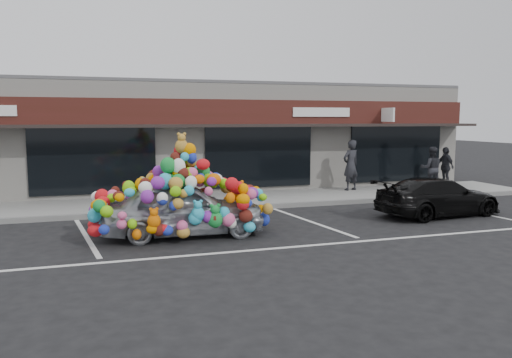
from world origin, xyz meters
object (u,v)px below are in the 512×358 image
object	(u,v)px
pedestrian_a	(351,165)
black_sedan	(438,197)
pedestrian_b	(431,168)
toy_car	(183,202)
pedestrian_c	(445,167)

from	to	relation	value
pedestrian_a	black_sedan	bearing A→B (deg)	80.33
pedestrian_b	pedestrian_a	bearing A→B (deg)	9.72
black_sedan	pedestrian_a	distance (m)	4.76
toy_car	pedestrian_a	size ratio (longest dim) A/B	2.24
pedestrian_b	toy_car	bearing A→B (deg)	46.33
pedestrian_a	pedestrian_b	world-z (taller)	pedestrian_a
black_sedan	toy_car	bearing A→B (deg)	86.62
toy_car	pedestrian_b	distance (m)	11.17
black_sedan	pedestrian_c	xyz separation A→B (m)	(3.86, 4.60, 0.38)
black_sedan	pedestrian_c	world-z (taller)	pedestrian_c
black_sedan	pedestrian_a	bearing A→B (deg)	-0.58
toy_car	pedestrian_a	xyz separation A→B (m)	(7.30, 4.98, 0.28)
pedestrian_a	pedestrian_c	distance (m)	4.26
toy_car	black_sedan	distance (m)	7.70
pedestrian_b	pedestrian_c	size ratio (longest dim) A/B	1.04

